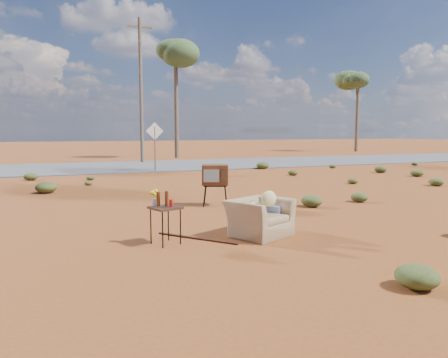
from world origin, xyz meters
name	(u,v)px	position (x,y,z in m)	size (l,w,h in m)	color
ground	(222,232)	(0.00, 0.00, 0.00)	(140.00, 140.00, 0.00)	brown
highway	(112,167)	(0.00, 15.00, 0.02)	(140.00, 7.00, 0.04)	#565659
armchair	(262,212)	(0.56, -0.48, 0.40)	(1.29, 1.17, 0.87)	#90734F
tv_unit	(215,175)	(0.86, 2.64, 0.74)	(0.76, 0.69, 1.00)	black
side_table	(163,205)	(-1.19, -0.44, 0.63)	(0.55, 0.55, 0.87)	#382014
rusty_bar	(197,238)	(-0.60, -0.35, 0.02)	(0.04, 0.04, 1.56)	#461F12
road_sign	(155,138)	(1.50, 12.00, 1.50)	(0.78, 0.06, 2.19)	brown
eucalyptus_center	(176,59)	(5.00, 21.00, 6.43)	(3.20, 3.20, 7.60)	brown
eucalyptus_right	(358,82)	(22.00, 24.00, 5.94)	(3.20, 3.20, 7.10)	brown
utility_pole_center	(141,89)	(2.00, 17.50, 4.15)	(1.40, 0.20, 8.00)	brown
scrub_patch	(133,194)	(-0.82, 4.41, 0.14)	(17.49, 8.07, 0.33)	#4A5224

